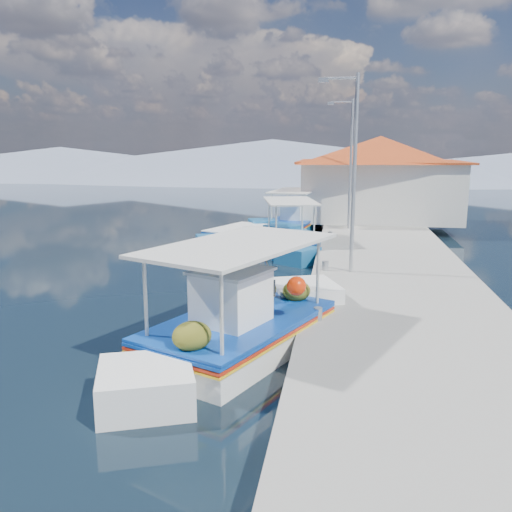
# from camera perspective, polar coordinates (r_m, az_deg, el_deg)

# --- Properties ---
(ground) EXTENTS (160.00, 160.00, 0.00)m
(ground) POSITION_cam_1_polar(r_m,az_deg,el_deg) (15.87, -6.77, -4.43)
(ground) COLOR black
(ground) RESTS_ON ground
(quay) EXTENTS (5.00, 44.00, 0.50)m
(quay) POSITION_cam_1_polar(r_m,az_deg,el_deg) (21.12, 13.46, 0.09)
(quay) COLOR gray
(quay) RESTS_ON ground
(bollards) EXTENTS (0.20, 17.20, 0.30)m
(bollards) POSITION_cam_1_polar(r_m,az_deg,el_deg) (20.25, 7.73, 0.97)
(bollards) COLOR #A5A8AD
(bollards) RESTS_ON quay
(main_caique) EXTENTS (4.42, 7.42, 2.67)m
(main_caique) POSITION_cam_1_polar(r_m,az_deg,el_deg) (11.67, -1.79, -7.72)
(main_caique) COLOR white
(main_caique) RESTS_ON ground
(caique_green_canopy) EXTENTS (2.87, 6.28, 2.41)m
(caique_green_canopy) POSITION_cam_1_polar(r_m,az_deg,el_deg) (22.51, 3.71, 1.38)
(caique_green_canopy) COLOR #165385
(caique_green_canopy) RESTS_ON ground
(caique_blue_hull) EXTENTS (3.22, 5.56, 1.07)m
(caique_blue_hull) POSITION_cam_1_polar(r_m,az_deg,el_deg) (24.60, -1.91, 2.12)
(caique_blue_hull) COLOR #165385
(caique_blue_hull) RESTS_ON ground
(caique_far) EXTENTS (2.67, 6.74, 2.39)m
(caique_far) POSITION_cam_1_polar(r_m,az_deg,el_deg) (27.80, 4.09, 3.53)
(caique_far) COLOR #165385
(caique_far) RESTS_ON ground
(harbor_building) EXTENTS (10.49, 10.49, 4.40)m
(harbor_building) POSITION_cam_1_polar(r_m,az_deg,el_deg) (29.75, 13.06, 8.32)
(harbor_building) COLOR silver
(harbor_building) RESTS_ON quay
(lamp_post_near) EXTENTS (1.21, 0.14, 6.00)m
(lamp_post_near) POSITION_cam_1_polar(r_m,az_deg,el_deg) (16.65, 10.19, 9.68)
(lamp_post_near) COLOR #A5A8AD
(lamp_post_near) RESTS_ON quay
(lamp_post_far) EXTENTS (1.21, 0.14, 6.00)m
(lamp_post_far) POSITION_cam_1_polar(r_m,az_deg,el_deg) (25.65, 9.91, 10.35)
(lamp_post_far) COLOR #A5A8AD
(lamp_post_far) RESTS_ON quay
(mountain_ridge) EXTENTS (171.40, 96.00, 5.50)m
(mountain_ridge) POSITION_cam_1_polar(r_m,az_deg,el_deg) (70.72, 11.20, 9.62)
(mountain_ridge) COLOR slate
(mountain_ridge) RESTS_ON ground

